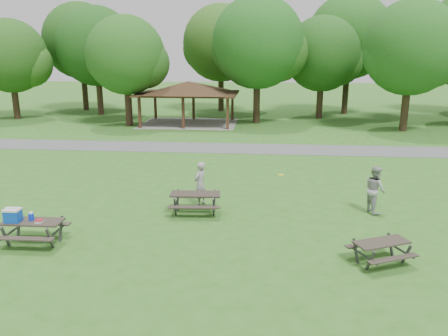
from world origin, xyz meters
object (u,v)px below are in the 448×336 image
picnic_table_middle (195,198)px  frisbee_catcher (375,189)px  picnic_table_near (27,222)px  frisbee_thrower (200,184)px

picnic_table_middle → frisbee_catcher: bearing=6.0°
picnic_table_near → frisbee_thrower: bearing=40.3°
picnic_table_middle → frisbee_catcher: frisbee_catcher is taller
picnic_table_near → frisbee_catcher: bearing=18.9°
frisbee_catcher → frisbee_thrower: bearing=71.0°
picnic_table_near → picnic_table_middle: 6.13m
picnic_table_near → frisbee_thrower: size_ratio=1.06×
picnic_table_near → picnic_table_middle: (5.10, 3.41, -0.15)m
picnic_table_middle → frisbee_catcher: size_ratio=1.08×
picnic_table_near → frisbee_catcher: frisbee_catcher is taller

